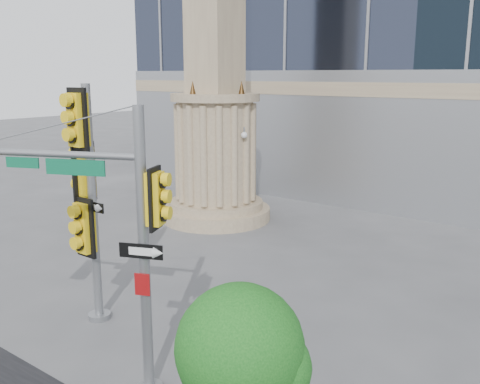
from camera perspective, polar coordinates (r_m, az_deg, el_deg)
The scene contains 5 objects.
ground at distance 12.09m, azimuth -8.28°, elevation -16.53°, with size 120.00×120.00×0.00m, color #545456.
monument at distance 21.28m, azimuth -2.68°, elevation 11.60°, with size 4.40×4.40×16.60m.
main_signal_pole at distance 9.96m, azimuth -15.40°, elevation -2.70°, with size 3.90×1.95×5.33m.
secondary_signal_pole at distance 12.78m, azimuth -16.17°, elevation 0.57°, with size 0.96×0.72×5.63m.
street_tree at distance 7.92m, azimuth 0.25°, elevation -16.85°, with size 1.90×1.86×2.97m.
Camera 1 is at (7.67, -7.30, 5.83)m, focal length 40.00 mm.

